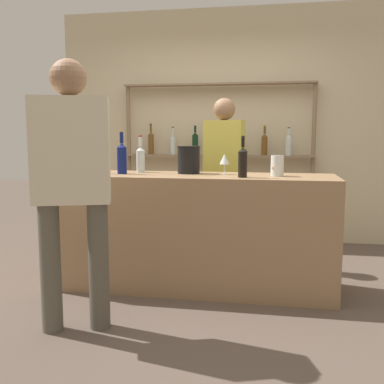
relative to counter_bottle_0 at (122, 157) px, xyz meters
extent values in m
plane|color=brown|center=(0.60, 0.02, -1.11)|extent=(16.00, 16.00, 0.00)
cube|color=#997551|center=(0.60, 0.02, -0.63)|extent=(2.37, 0.64, 0.97)
cube|color=beige|center=(0.60, 1.94, 0.29)|extent=(3.97, 0.12, 2.80)
cylinder|color=#897056|center=(-0.52, 1.76, -0.16)|extent=(0.05, 0.05, 1.90)
cylinder|color=#897056|center=(1.72, 1.76, -0.16)|extent=(0.05, 0.05, 1.90)
cube|color=#897056|center=(0.60, 1.76, 0.78)|extent=(2.29, 0.18, 0.02)
cube|color=#897056|center=(0.60, 1.76, -0.06)|extent=(2.29, 0.18, 0.02)
cylinder|color=brown|center=(-0.23, 1.76, 0.07)|extent=(0.07, 0.07, 0.24)
cone|color=brown|center=(-0.23, 1.76, 0.20)|extent=(0.07, 0.07, 0.03)
cylinder|color=brown|center=(-0.23, 1.76, 0.26)|extent=(0.03, 0.03, 0.09)
cylinder|color=black|center=(-0.23, 1.76, 0.32)|extent=(0.03, 0.03, 0.01)
cylinder|color=silver|center=(0.05, 1.76, 0.04)|extent=(0.07, 0.07, 0.20)
cone|color=silver|center=(0.05, 1.76, 0.16)|extent=(0.07, 0.07, 0.03)
cylinder|color=silver|center=(0.05, 1.76, 0.22)|extent=(0.03, 0.03, 0.10)
cylinder|color=black|center=(0.05, 1.76, 0.28)|extent=(0.03, 0.03, 0.01)
cylinder|color=black|center=(0.32, 1.76, 0.06)|extent=(0.07, 0.07, 0.23)
cone|color=black|center=(0.32, 1.76, 0.20)|extent=(0.07, 0.07, 0.03)
cylinder|color=black|center=(0.32, 1.76, 0.25)|extent=(0.03, 0.03, 0.07)
cylinder|color=black|center=(0.32, 1.76, 0.29)|extent=(0.03, 0.03, 0.01)
cylinder|color=silver|center=(0.60, 1.76, 0.05)|extent=(0.08, 0.08, 0.22)
cone|color=silver|center=(0.60, 1.76, 0.18)|extent=(0.08, 0.08, 0.04)
cylinder|color=silver|center=(0.60, 1.76, 0.25)|extent=(0.03, 0.03, 0.10)
cylinder|color=gold|center=(0.60, 1.76, 0.30)|extent=(0.03, 0.03, 0.01)
cylinder|color=silver|center=(0.88, 1.76, 0.05)|extent=(0.07, 0.07, 0.21)
cone|color=silver|center=(0.88, 1.76, 0.17)|extent=(0.07, 0.07, 0.03)
cylinder|color=silver|center=(0.88, 1.76, 0.23)|extent=(0.03, 0.03, 0.09)
cylinder|color=#232328|center=(0.88, 1.76, 0.29)|extent=(0.03, 0.03, 0.01)
cylinder|color=brown|center=(1.16, 1.76, 0.05)|extent=(0.07, 0.07, 0.22)
cone|color=brown|center=(1.16, 1.76, 0.18)|extent=(0.07, 0.07, 0.03)
cylinder|color=brown|center=(1.16, 1.76, 0.24)|extent=(0.03, 0.03, 0.09)
cylinder|color=gold|center=(1.16, 1.76, 0.29)|extent=(0.03, 0.03, 0.01)
cylinder|color=silver|center=(1.44, 1.76, 0.05)|extent=(0.08, 0.08, 0.21)
cone|color=silver|center=(1.44, 1.76, 0.17)|extent=(0.08, 0.08, 0.04)
cylinder|color=silver|center=(1.44, 1.76, 0.22)|extent=(0.03, 0.03, 0.07)
cylinder|color=#232328|center=(1.44, 1.76, 0.27)|extent=(0.03, 0.03, 0.01)
cylinder|color=#0F1956|center=(0.00, 0.00, -0.03)|extent=(0.08, 0.08, 0.22)
cone|color=#0F1956|center=(0.00, 0.00, 0.10)|extent=(0.08, 0.08, 0.04)
cylinder|color=#0F1956|center=(0.00, 0.00, 0.17)|extent=(0.03, 0.03, 0.09)
cylinder|color=gold|center=(0.00, 0.00, 0.22)|extent=(0.03, 0.03, 0.01)
cylinder|color=#0F1956|center=(-0.31, 0.00, -0.04)|extent=(0.08, 0.08, 0.20)
cone|color=#0F1956|center=(-0.31, 0.00, 0.08)|extent=(0.08, 0.08, 0.04)
cylinder|color=#0F1956|center=(-0.31, 0.00, 0.14)|extent=(0.03, 0.03, 0.09)
cylinder|color=black|center=(-0.31, 0.00, 0.19)|extent=(0.03, 0.03, 0.01)
cylinder|color=black|center=(1.03, -0.13, -0.04)|extent=(0.07, 0.07, 0.20)
cone|color=black|center=(1.03, -0.13, 0.08)|extent=(0.07, 0.07, 0.03)
cylinder|color=black|center=(1.03, -0.13, 0.13)|extent=(0.03, 0.03, 0.08)
cylinder|color=#232328|center=(1.03, -0.13, 0.18)|extent=(0.03, 0.03, 0.01)
cylinder|color=silver|center=(0.11, 0.18, -0.05)|extent=(0.08, 0.08, 0.19)
cone|color=silver|center=(0.11, 0.18, 0.07)|extent=(0.08, 0.08, 0.03)
cylinder|color=silver|center=(0.11, 0.18, 0.13)|extent=(0.03, 0.03, 0.09)
cylinder|color=maroon|center=(0.11, 0.18, 0.18)|extent=(0.03, 0.03, 0.01)
cylinder|color=silver|center=(0.86, 0.10, -0.14)|extent=(0.06, 0.06, 0.00)
cylinder|color=silver|center=(0.86, 0.10, -0.10)|extent=(0.01, 0.01, 0.08)
cone|color=silver|center=(0.86, 0.10, -0.01)|extent=(0.08, 0.08, 0.08)
cylinder|color=black|center=(0.55, 0.14, -0.03)|extent=(0.19, 0.19, 0.23)
cylinder|color=black|center=(0.55, 0.14, 0.09)|extent=(0.20, 0.20, 0.01)
cylinder|color=silver|center=(1.30, 0.03, -0.06)|extent=(0.10, 0.10, 0.17)
sphere|color=tan|center=(1.26, -0.01, -0.07)|extent=(0.02, 0.02, 0.02)
sphere|color=tan|center=(1.27, 0.01, -0.10)|extent=(0.02, 0.02, 0.02)
sphere|color=tan|center=(1.29, 0.03, -0.12)|extent=(0.02, 0.02, 0.02)
sphere|color=tan|center=(1.28, 0.00, -0.06)|extent=(0.02, 0.02, 0.02)
sphere|color=tan|center=(1.33, 0.05, -0.06)|extent=(0.02, 0.02, 0.02)
sphere|color=tan|center=(1.28, 0.01, -0.09)|extent=(0.02, 0.02, 0.02)
sphere|color=tan|center=(1.28, 0.02, -0.12)|extent=(0.02, 0.02, 0.02)
sphere|color=tan|center=(1.30, 0.03, -0.13)|extent=(0.02, 0.02, 0.02)
cylinder|color=#575347|center=(0.13, -0.89, -0.68)|extent=(0.14, 0.14, 0.86)
cylinder|color=#575347|center=(-0.16, -0.99, -0.68)|extent=(0.14, 0.14, 0.86)
cube|color=beige|center=(-0.01, -0.94, 0.09)|extent=(0.53, 0.36, 0.68)
sphere|color=#936B4C|center=(-0.01, -0.94, 0.55)|extent=(0.23, 0.23, 0.23)
cylinder|color=brown|center=(0.65, 0.87, -0.71)|extent=(0.11, 0.11, 0.80)
cylinder|color=brown|center=(0.90, 0.83, -0.71)|extent=(0.11, 0.11, 0.80)
cube|color=#D1C64C|center=(0.78, 0.85, 0.01)|extent=(0.41, 0.24, 0.64)
sphere|color=#936B4C|center=(0.78, 0.85, 0.44)|extent=(0.22, 0.22, 0.22)
camera|label=1|loc=(1.27, -3.65, 0.20)|focal=42.00mm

